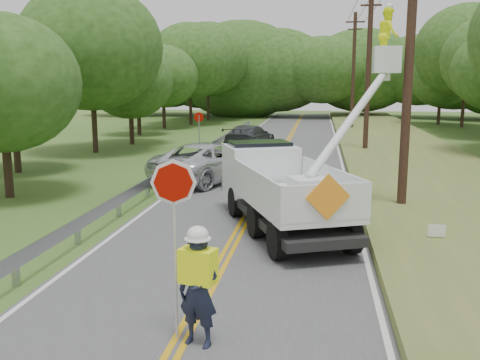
# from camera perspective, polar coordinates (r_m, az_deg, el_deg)

# --- Properties ---
(ground) EXTENTS (140.00, 140.00, 0.00)m
(ground) POSITION_cam_1_polar(r_m,az_deg,el_deg) (10.31, -5.03, -14.36)
(ground) COLOR #2E5E1F
(ground) RESTS_ON ground
(road) EXTENTS (7.20, 96.00, 0.03)m
(road) POSITION_cam_1_polar(r_m,az_deg,el_deg) (23.60, 2.84, -0.05)
(road) COLOR #49494B
(road) RESTS_ON ground
(guardrail) EXTENTS (0.18, 48.00, 0.77)m
(guardrail) POSITION_cam_1_polar(r_m,az_deg,el_deg) (25.08, -6.13, 1.79)
(guardrail) COLOR gray
(guardrail) RESTS_ON ground
(utility_poles) EXTENTS (1.60, 43.30, 10.00)m
(utility_poles) POSITION_cam_1_polar(r_m,az_deg,el_deg) (26.27, 14.79, 12.22)
(utility_poles) COLOR black
(utility_poles) RESTS_ON ground
(tall_grass_verge) EXTENTS (7.00, 96.00, 0.30)m
(tall_grass_verge) POSITION_cam_1_polar(r_m,az_deg,el_deg) (23.97, 19.99, -0.17)
(tall_grass_verge) COLOR #556A31
(tall_grass_verge) RESTS_ON ground
(treeline_left) EXTENTS (10.05, 54.73, 10.50)m
(treeline_left) POSITION_cam_1_polar(r_m,az_deg,el_deg) (42.20, -9.67, 12.07)
(treeline_left) COLOR #332319
(treeline_left) RESTS_ON ground
(treeline_horizon) EXTENTS (55.86, 13.83, 11.87)m
(treeline_horizon) POSITION_cam_1_polar(r_m,az_deg,el_deg) (65.41, 6.60, 11.47)
(treeline_horizon) COLOR #244514
(treeline_horizon) RESTS_ON ground
(flagger) EXTENTS (1.19, 0.61, 3.07)m
(flagger) POSITION_cam_1_polar(r_m,az_deg,el_deg) (8.91, -4.51, -10.69)
(flagger) COLOR #191E33
(flagger) RESTS_ON road
(bucket_truck) EXTENTS (5.75, 6.99, 6.57)m
(bucket_truck) POSITION_cam_1_polar(r_m,az_deg,el_deg) (16.56, 4.62, 0.70)
(bucket_truck) COLOR black
(bucket_truck) RESTS_ON road
(suv_silver) EXTENTS (5.03, 6.61, 1.67)m
(suv_silver) POSITION_cam_1_polar(r_m,az_deg,el_deg) (23.52, -3.09, 2.00)
(suv_silver) COLOR silver
(suv_silver) RESTS_ON road
(suv_darkgrey) EXTENTS (3.10, 5.55, 1.52)m
(suv_darkgrey) POSITION_cam_1_polar(r_m,az_deg,el_deg) (34.46, 1.02, 4.60)
(suv_darkgrey) COLOR #36393E
(suv_darkgrey) RESTS_ON road
(stop_sign_permanent) EXTENTS (0.51, 0.25, 2.60)m
(stop_sign_permanent) POSITION_cam_1_polar(r_m,az_deg,el_deg) (30.12, -4.36, 5.54)
(stop_sign_permanent) COLOR gray
(stop_sign_permanent) RESTS_ON ground
(yard_sign) EXTENTS (0.45, 0.04, 0.65)m
(yard_sign) POSITION_cam_1_polar(r_m,az_deg,el_deg) (14.92, 20.10, -5.18)
(yard_sign) COLOR white
(yard_sign) RESTS_ON ground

